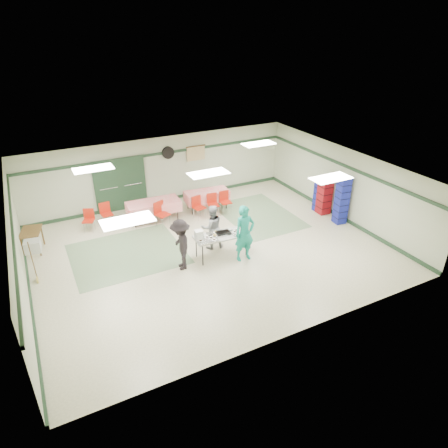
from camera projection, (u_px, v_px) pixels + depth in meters
name	position (u px, v px, depth m)	size (l,w,h in m)	color
floor	(210.00, 250.00, 13.20)	(11.00, 11.00, 0.00)	beige
ceiling	(208.00, 173.00, 11.96)	(11.00, 11.00, 0.00)	white
wall_back	(162.00, 170.00, 16.14)	(11.00, 11.00, 0.00)	#B6BDA1
wall_front	(294.00, 290.00, 9.03)	(11.00, 11.00, 0.00)	#B6BDA1
wall_left	(18.00, 255.00, 10.35)	(9.00, 9.00, 0.00)	#B6BDA1
wall_right	(343.00, 184.00, 14.81)	(9.00, 9.00, 0.00)	#B6BDA1
trim_back	(161.00, 154.00, 15.79)	(11.00, 0.06, 0.10)	#1F3A25
baseboard_back	(164.00, 200.00, 16.70)	(11.00, 0.06, 0.12)	#1F3A25
trim_left	(12.00, 231.00, 10.04)	(9.00, 0.06, 0.10)	#1F3A25
baseboard_left	(30.00, 295.00, 10.95)	(9.00, 0.06, 0.12)	#1F3A25
trim_right	(345.00, 166.00, 14.48)	(9.00, 0.06, 0.10)	#1F3A25
baseboard_right	(338.00, 215.00, 15.39)	(9.00, 0.06, 0.12)	#1F3A25
green_patch_a	(127.00, 254.00, 12.98)	(3.50, 3.00, 0.01)	gray
green_patch_b	(258.00, 215.00, 15.52)	(2.50, 3.50, 0.01)	gray
double_door_left	(108.00, 187.00, 15.33)	(0.90, 0.06, 2.10)	gray
double_door_right	(133.00, 183.00, 15.72)	(0.90, 0.06, 2.10)	gray
door_frame	(121.00, 185.00, 15.51)	(2.00, 0.03, 2.15)	#1F3A25
wall_fan	(168.00, 153.00, 15.89)	(0.50, 0.50, 0.10)	black
scroll_banner	(196.00, 153.00, 16.47)	(0.80, 0.02, 0.60)	#CEBD81
serving_table	(221.00, 236.00, 12.55)	(1.77, 0.79, 0.76)	#9F9F9B
sheet_tray_right	(239.00, 232.00, 12.68)	(0.55, 0.42, 0.02)	silver
sheet_tray_mid	(217.00, 235.00, 12.53)	(0.55, 0.42, 0.02)	silver
sheet_tray_left	(207.00, 240.00, 12.22)	(0.63, 0.48, 0.02)	silver
baking_pan	(223.00, 233.00, 12.56)	(0.45, 0.28, 0.08)	black
foam_box_stack	(199.00, 235.00, 12.18)	(0.24, 0.22, 0.32)	white
volunteer_teal	(245.00, 233.00, 12.30)	(0.66, 0.44, 1.82)	#148E7D
volunteer_grey	(212.00, 227.00, 13.00)	(0.74, 0.58, 1.52)	gray
volunteer_dark	(181.00, 245.00, 11.89)	(1.05, 0.60, 1.62)	black
dining_table_a	(207.00, 196.00, 15.79)	(1.78, 0.91, 0.77)	red
dining_table_b	(154.00, 206.00, 14.90)	(1.99, 0.94, 0.77)	red
chair_a	(212.00, 202.00, 15.35)	(0.45, 0.45, 0.86)	red
chair_b	(198.00, 205.00, 15.09)	(0.47, 0.47, 0.87)	red
chair_c	(225.00, 199.00, 15.57)	(0.41, 0.41, 0.86)	red
chair_d	(161.00, 211.00, 14.48)	(0.57, 0.57, 0.94)	red
chair_loose_a	(106.00, 211.00, 14.62)	(0.43, 0.43, 0.84)	red
chair_loose_b	(89.00, 218.00, 14.20)	(0.51, 0.51, 0.82)	red
crate_stack_blue_a	(342.00, 200.00, 14.55)	(0.40, 0.40, 1.81)	navy
crate_stack_red	(324.00, 196.00, 15.38)	(0.44, 0.44, 1.42)	maroon
crate_stack_blue_b	(320.00, 196.00, 15.61)	(0.38, 0.38, 1.25)	navy
printer_table	(31.00, 234.00, 12.86)	(0.79, 1.03, 0.74)	brown
office_printer	(33.00, 246.00, 11.61)	(0.44, 0.38, 0.35)	#B1B1AC
broom	(32.00, 261.00, 11.34)	(0.03, 0.03, 1.32)	brown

